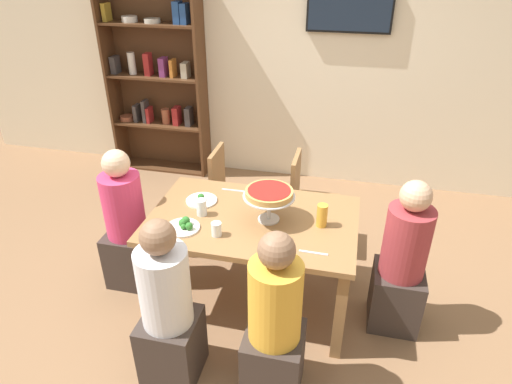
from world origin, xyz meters
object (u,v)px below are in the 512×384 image
cutlery_fork_near (313,253)px  water_glass_clear_near (266,195)px  chair_far_left (230,191)px  water_glass_clear_spare (216,229)px  diner_head_west (127,229)px  cutlery_fork_far (233,190)px  chair_far_right (307,198)px  salad_plate_near_diner (201,200)px  diner_near_right (274,329)px  cutlery_knife_near (278,193)px  diner_head_east (401,267)px  deep_dish_pizza_stand (269,195)px  bookshelf (157,75)px  beer_glass_amber_tall (322,215)px  cutlery_knife_far (275,248)px  water_glass_clear_far (201,207)px  salad_plate_far_diner (184,226)px  television (350,7)px  diner_near_left (168,314)px  dining_table (253,229)px

cutlery_fork_near → water_glass_clear_near: bearing=128.5°
chair_far_left → water_glass_clear_spare: 1.09m
diner_head_west → cutlery_fork_far: 0.87m
chair_far_right → salad_plate_near_diner: 1.01m
diner_near_right → water_glass_clear_spare: diner_near_right is taller
chair_far_right → cutlery_knife_near: chair_far_right is taller
diner_head_east → cutlery_fork_far: diner_head_east is taller
diner_head_west → water_glass_clear_spare: (0.81, -0.25, 0.30)m
deep_dish_pizza_stand → water_glass_clear_spare: deep_dish_pizza_stand is taller
bookshelf → water_glass_clear_spare: bookshelf is taller
salad_plate_near_diner → beer_glass_amber_tall: (0.89, -0.12, 0.07)m
diner_head_west → cutlery_knife_far: bearing=-14.4°
diner_head_west → water_glass_clear_spare: 0.90m
cutlery_knife_far → diner_head_west: bearing=158.1°
diner_head_east → cutlery_fork_far: bearing=-14.8°
water_glass_clear_far → cutlery_fork_far: (0.12, 0.38, -0.06)m
cutlery_fork_far → diner_near_right: bearing=116.1°
chair_far_right → cutlery_fork_near: chair_far_right is taller
cutlery_fork_near → cutlery_fork_far: same height
diner_head_west → diner_head_east: bearing=0.2°
diner_head_east → cutlery_fork_near: diner_head_east is taller
water_glass_clear_far → cutlery_fork_near: water_glass_clear_far is taller
diner_head_east → cutlery_knife_far: bearing=21.3°
diner_head_west → salad_plate_far_diner: diner_head_west is taller
bookshelf → cutlery_fork_near: bookshelf is taller
water_glass_clear_near → diner_head_east: bearing=-13.2°
salad_plate_near_diner → water_glass_clear_far: (0.06, -0.17, 0.05)m
deep_dish_pizza_stand → salad_plate_far_diner: bearing=-156.1°
deep_dish_pizza_stand → diner_near_right: bearing=-75.6°
water_glass_clear_near → bookshelf: bearing=132.3°
diner_head_west → chair_far_right: size_ratio=1.32×
chair_far_left → bookshelf: bearing=-136.7°
diner_head_west → television: bearing=55.6°
water_glass_clear_spare → cutlery_knife_near: 0.70m
diner_head_east → water_glass_clear_far: (-1.39, -0.04, 0.31)m
cutlery_fork_near → diner_head_east: bearing=29.2°
television → salad_plate_near_diner: 2.43m
chair_far_left → cutlery_fork_far: bearing=20.6°
television → water_glass_clear_far: television is taller
diner_near_left → diner_near_right: bearing=-87.3°
deep_dish_pizza_stand → cutlery_knife_near: (-0.01, 0.37, -0.20)m
chair_far_left → diner_head_east: bearing=62.0°
cutlery_knife_near → cutlery_knife_far: same height
salad_plate_near_diner → cutlery_knife_near: 0.58m
beer_glass_amber_tall → diner_near_right: bearing=-103.0°
dining_table → deep_dish_pizza_stand: (0.11, 0.00, 0.29)m
beer_glass_amber_tall → cutlery_knife_near: bearing=135.2°
chair_far_left → beer_glass_amber_tall: bearing=49.1°
water_glass_clear_far → bookshelf: bearing=120.6°
salad_plate_far_diner → water_glass_clear_near: water_glass_clear_near is taller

